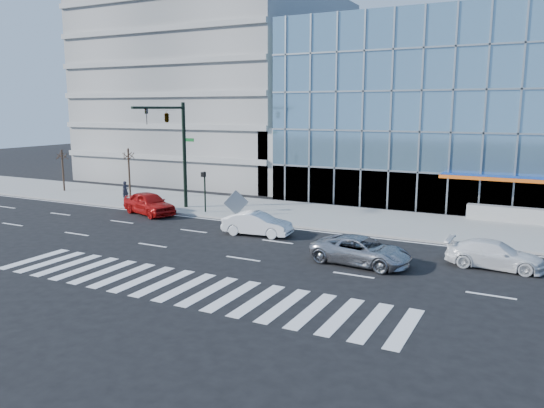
{
  "coord_description": "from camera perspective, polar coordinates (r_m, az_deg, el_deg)",
  "views": [
    {
      "loc": [
        13.52,
        -26.96,
        7.72
      ],
      "look_at": [
        -1.91,
        3.0,
        1.61
      ],
      "focal_mm": 35.0,
      "sensor_mm": 36.0,
      "label": 1
    }
  ],
  "objects": [
    {
      "name": "ped_signal_post",
      "position": [
        39.17,
        -7.29,
        2.0
      ],
      "size": [
        0.3,
        0.33,
        3.0
      ],
      "color": "black",
      "rests_on": "sidewalk"
    },
    {
      "name": "tower_backdrop",
      "position": [
        107.52,
        3.23,
        18.97
      ],
      "size": [
        14.0,
        14.0,
        48.0
      ],
      "primitive_type": "cube",
      "color": "gray",
      "rests_on": "ground"
    },
    {
      "name": "red_sedan",
      "position": [
        39.93,
        -13.07,
        0.07
      ],
      "size": [
        5.23,
        3.4,
        1.65
      ],
      "primitive_type": "imported",
      "rotation": [
        0.0,
        0.0,
        1.25
      ],
      "color": "#A90E0D",
      "rests_on": "ground"
    },
    {
      "name": "sidewalk",
      "position": [
        38.25,
        5.99,
        -1.31
      ],
      "size": [
        120.0,
        8.0,
        0.15
      ],
      "primitive_type": "cube",
      "color": "gray",
      "rests_on": "ground"
    },
    {
      "name": "ground",
      "position": [
        31.13,
        0.6,
        -4.08
      ],
      "size": [
        160.0,
        160.0,
        0.0
      ],
      "primitive_type": "plane",
      "color": "black",
      "rests_on": "ground"
    },
    {
      "name": "traffic_signal",
      "position": [
        39.97,
        -10.71,
        7.87
      ],
      "size": [
        1.14,
        5.74,
        8.0
      ],
      "color": "black",
      "rests_on": "sidewalk"
    },
    {
      "name": "tilted_panel",
      "position": [
        37.95,
        -3.89,
        0.16
      ],
      "size": [
        1.44,
        1.24,
        1.84
      ],
      "primitive_type": "cube",
      "rotation": [
        0.0,
        0.77,
        0.71
      ],
      "color": "#A3A3A3",
      "rests_on": "sidewalk"
    },
    {
      "name": "street_tree_far",
      "position": [
        52.61,
        -21.66,
        4.89
      ],
      "size": [
        1.1,
        1.1,
        3.87
      ],
      "color": "#332319",
      "rests_on": "sidewalk"
    },
    {
      "name": "white_sedan",
      "position": [
        32.6,
        -1.6,
        -2.15
      ],
      "size": [
        4.43,
        1.94,
        1.42
      ],
      "primitive_type": "imported",
      "rotation": [
        0.0,
        0.0,
        1.68
      ],
      "color": "white",
      "rests_on": "ground"
    },
    {
      "name": "parking_garage",
      "position": [
        62.72,
        -5.19,
        12.32
      ],
      "size": [
        24.0,
        24.0,
        20.0
      ],
      "primitive_type": "cube",
      "color": "gray",
      "rests_on": "ground"
    },
    {
      "name": "silver_suv",
      "position": [
        26.97,
        9.56,
        -4.97
      ],
      "size": [
        5.21,
        2.77,
        1.39
      ],
      "primitive_type": "imported",
      "rotation": [
        0.0,
        0.0,
        1.48
      ],
      "color": "#B0AFB4",
      "rests_on": "ground"
    },
    {
      "name": "pedestrian",
      "position": [
        45.7,
        -15.48,
        1.38
      ],
      "size": [
        0.55,
        0.68,
        1.6
      ],
      "primitive_type": "imported",
      "rotation": [
        0.0,
        0.0,
        1.23
      ],
      "color": "black",
      "rests_on": "sidewalk"
    },
    {
      "name": "street_tree_near",
      "position": [
        46.87,
        -15.2,
        5.1
      ],
      "size": [
        1.1,
        1.1,
        4.23
      ],
      "color": "#332319",
      "rests_on": "sidewalk"
    },
    {
      "name": "white_suv",
      "position": [
        28.19,
        22.82,
        -5.04
      ],
      "size": [
        4.63,
        1.97,
        1.33
      ],
      "primitive_type": "imported",
      "rotation": [
        0.0,
        0.0,
        1.55
      ],
      "color": "white",
      "rests_on": "ground"
    },
    {
      "name": "ramp_block",
      "position": [
        49.24,
        3.78,
        4.75
      ],
      "size": [
        6.0,
        8.0,
        6.0
      ],
      "primitive_type": "cube",
      "color": "gray",
      "rests_on": "ground"
    }
  ]
}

